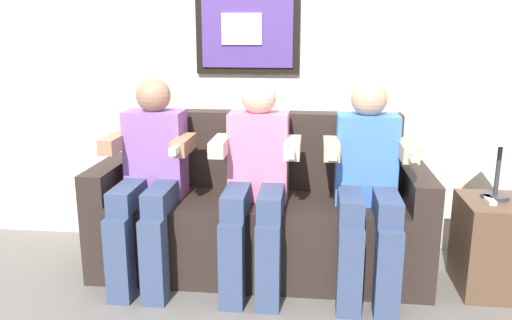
# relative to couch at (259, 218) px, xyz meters

# --- Properties ---
(ground_plane) EXTENTS (5.55, 5.55, 0.00)m
(ground_plane) POSITION_rel_couch_xyz_m (0.00, -0.33, -0.31)
(ground_plane) COLOR #66605B
(back_wall_assembly) EXTENTS (4.27, 0.10, 2.60)m
(back_wall_assembly) POSITION_rel_couch_xyz_m (-0.00, 0.44, 0.99)
(back_wall_assembly) COLOR silver
(back_wall_assembly) RESTS_ON ground_plane
(couch) EXTENTS (1.87, 0.58, 0.90)m
(couch) POSITION_rel_couch_xyz_m (0.00, 0.00, 0.00)
(couch) COLOR #2D231E
(couch) RESTS_ON ground_plane
(person_on_left) EXTENTS (0.46, 0.56, 1.11)m
(person_on_left) POSITION_rel_couch_xyz_m (-0.58, -0.17, 0.29)
(person_on_left) COLOR #8C59A5
(person_on_left) RESTS_ON ground_plane
(person_in_middle) EXTENTS (0.46, 0.56, 1.11)m
(person_in_middle) POSITION_rel_couch_xyz_m (0.00, -0.17, 0.29)
(person_in_middle) COLOR pink
(person_in_middle) RESTS_ON ground_plane
(person_on_right) EXTENTS (0.46, 0.56, 1.11)m
(person_on_right) POSITION_rel_couch_xyz_m (0.58, -0.17, 0.29)
(person_on_right) COLOR #3F72CC
(person_on_right) RESTS_ON ground_plane
(side_table_right) EXTENTS (0.40, 0.40, 0.50)m
(side_table_right) POSITION_rel_couch_xyz_m (1.28, -0.11, -0.06)
(side_table_right) COLOR brown
(side_table_right) RESTS_ON ground_plane
(table_lamp) EXTENTS (0.22, 0.22, 0.46)m
(table_lamp) POSITION_rel_couch_xyz_m (1.25, -0.06, 0.55)
(table_lamp) COLOR #333338
(table_lamp) RESTS_ON side_table_right
(spare_remote_on_table) EXTENTS (0.04, 0.13, 0.02)m
(spare_remote_on_table) POSITION_rel_couch_xyz_m (1.21, -0.13, 0.20)
(spare_remote_on_table) COLOR white
(spare_remote_on_table) RESTS_ON side_table_right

